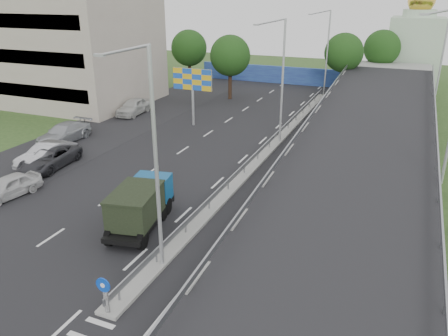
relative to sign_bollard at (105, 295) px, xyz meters
The scene contains 23 objects.
road_surface 18.11m from the sign_bollard, 99.55° to the left, with size 26.00×90.00×0.04m, color black.
parking_strip 23.98m from the sign_bollard, 131.91° to the left, with size 8.00×90.00×0.05m, color black.
median 21.85m from the sign_bollard, 90.00° to the left, with size 1.00×44.00×0.20m, color gray.
overpass_ramp 23.09m from the sign_bollard, 71.04° to the left, with size 10.00×50.00×3.50m.
median_guardrail 21.83m from the sign_bollard, 90.00° to the left, with size 0.09×44.00×0.71m.
sign_bollard is the anchor object (origin of this frame).
lamp_post_near 6.12m from the sign_bollard, 88.36° to the left, with size 2.74×0.18×10.08m.
lamp_post_mid 24.30m from the sign_bollard, 89.74° to the left, with size 2.74×0.18×10.08m.
lamp_post_far 44.08m from the sign_bollard, 89.86° to the left, with size 2.74×0.18×10.08m.
beige_building 42.59m from the sign_bollard, 135.17° to the left, with size 24.00×14.00×12.00m, color #A6998B.
blue_wall 49.99m from the sign_bollard, 94.59° to the left, with size 30.00×0.50×2.40m, color navy.
church 58.84m from the sign_bollard, 80.19° to the left, with size 7.00×7.00×13.80m.
billboard 27.53m from the sign_bollard, 109.21° to the left, with size 4.00×0.24×5.50m.
tree_left_mid 39.34m from the sign_bollard, 104.81° to the left, with size 4.80×4.80×7.60m.
tree_median_far 46.06m from the sign_bollard, 87.50° to the left, with size 4.80×4.80×7.60m.
tree_left_far 46.64m from the sign_bollard, 112.80° to the left, with size 4.80×4.80×7.60m.
tree_ramp_far 53.33m from the sign_bollard, 83.52° to the left, with size 4.80×4.80×7.60m.
dump_truck 7.34m from the sign_bollard, 111.76° to the left, with size 3.08×5.91×2.48m.
parked_car_a 14.25m from the sign_bollard, 151.72° to the left, with size 1.68×4.17×1.42m, color silver.
parked_car_b 18.92m from the sign_bollard, 140.19° to the left, with size 1.69×4.84×1.59m, color #ADACB2.
parked_car_c 18.14m from the sign_bollard, 139.76° to the left, with size 2.44×5.29×1.47m, color #2E2E32.
parked_car_d 23.99m from the sign_bollard, 135.35° to the left, with size 2.24×5.50×1.60m, color #9FA2A7.
parked_car_e 31.82m from the sign_bollard, 121.71° to the left, with size 2.01×5.01×1.71m, color beige.
Camera 1 is at (9.76, -8.98, 12.09)m, focal length 35.00 mm.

